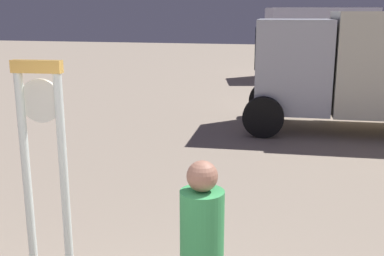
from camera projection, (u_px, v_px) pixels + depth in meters
name	position (u px, v px, depth m)	size (l,w,h in m)	color
standing_clock	(45.00, 173.00, 3.88)	(0.41, 0.13, 2.30)	white
box_truck_far	(338.00, 40.00, 19.29)	(6.55, 3.69, 2.87)	silver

